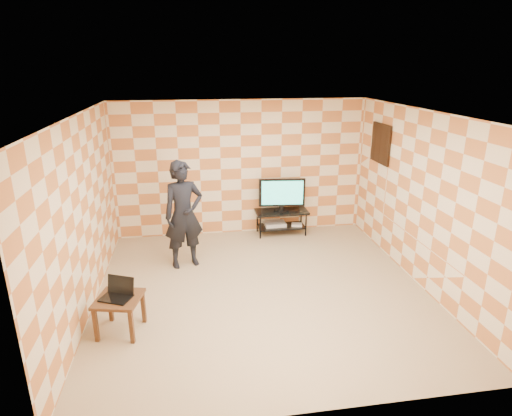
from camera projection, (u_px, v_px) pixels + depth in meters
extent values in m
plane|color=tan|center=(262.00, 290.00, 6.64)|extent=(5.00, 5.00, 0.00)
cube|color=beige|center=(241.00, 168.00, 8.55)|extent=(5.00, 0.02, 2.70)
cube|color=beige|center=(309.00, 296.00, 3.87)|extent=(5.00, 0.02, 2.70)
cube|color=beige|center=(82.00, 217.00, 5.84)|extent=(0.02, 5.00, 2.70)
cube|color=beige|center=(422.00, 200.00, 6.58)|extent=(0.02, 5.00, 2.70)
cube|color=white|center=(263.00, 114.00, 5.78)|extent=(5.00, 5.00, 0.02)
cube|color=black|center=(381.00, 144.00, 7.83)|extent=(0.04, 0.72, 0.72)
cube|color=black|center=(381.00, 144.00, 7.83)|extent=(0.04, 0.03, 0.68)
cube|color=black|center=(381.00, 144.00, 7.83)|extent=(0.04, 0.68, 0.03)
cube|color=black|center=(282.00, 212.00, 8.70)|extent=(1.07, 0.48, 0.04)
cube|color=black|center=(281.00, 226.00, 8.80)|extent=(0.96, 0.43, 0.03)
cylinder|color=black|center=(260.00, 227.00, 8.52)|extent=(0.03, 0.03, 0.50)
cylinder|color=black|center=(257.00, 220.00, 8.88)|extent=(0.03, 0.03, 0.50)
cylinder|color=black|center=(306.00, 224.00, 8.66)|extent=(0.03, 0.03, 0.50)
cylinder|color=black|center=(301.00, 218.00, 9.02)|extent=(0.03, 0.03, 0.50)
cube|color=black|center=(282.00, 210.00, 8.69)|extent=(0.29, 0.20, 0.03)
cube|color=black|center=(282.00, 208.00, 8.67)|extent=(0.07, 0.06, 0.08)
cube|color=black|center=(282.00, 192.00, 8.56)|extent=(0.93, 0.15, 0.57)
cube|color=#36C8B0|center=(282.00, 193.00, 8.53)|extent=(0.83, 0.09, 0.49)
cube|color=silver|center=(275.00, 224.00, 8.80)|extent=(0.43, 0.31, 0.07)
cube|color=silver|center=(297.00, 225.00, 8.79)|extent=(0.24, 0.20, 0.05)
cube|color=#351F0E|center=(118.00, 299.00, 5.48)|extent=(0.66, 0.66, 0.04)
cube|color=#351F0E|center=(96.00, 325.00, 5.36)|extent=(0.06, 0.06, 0.46)
cube|color=#351F0E|center=(110.00, 306.00, 5.79)|extent=(0.06, 0.06, 0.46)
cube|color=#351F0E|center=(132.00, 327.00, 5.32)|extent=(0.06, 0.06, 0.46)
cube|color=#351F0E|center=(143.00, 307.00, 5.76)|extent=(0.06, 0.06, 0.46)
cube|color=black|center=(116.00, 298.00, 5.44)|extent=(0.45, 0.39, 0.02)
cube|color=black|center=(121.00, 285.00, 5.52)|extent=(0.37, 0.21, 0.24)
imported|color=black|center=(184.00, 215.00, 7.20)|extent=(0.77, 0.62, 1.85)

